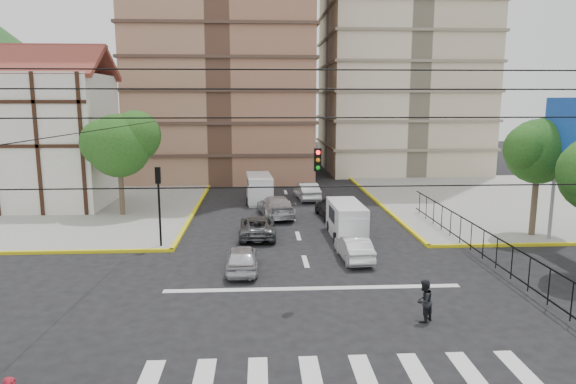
{
  "coord_description": "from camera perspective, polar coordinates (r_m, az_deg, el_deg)",
  "views": [
    {
      "loc": [
        -2.27,
        -20.02,
        8.13
      ],
      "look_at": [
        -1.01,
        2.86,
        4.0
      ],
      "focal_mm": 32.0,
      "sensor_mm": 36.0,
      "label": 1
    }
  ],
  "objects": [
    {
      "name": "ground",
      "position": [
        21.72,
        3.14,
        -11.77
      ],
      "size": [
        160.0,
        160.0,
        0.0
      ],
      "primitive_type": "plane",
      "color": "black",
      "rests_on": "ground"
    },
    {
      "name": "sidewalk_nw",
      "position": [
        44.5,
        -26.58,
        -1.31
      ],
      "size": [
        26.0,
        26.0,
        0.15
      ],
      "primitive_type": "cube",
      "color": "gray",
      "rests_on": "ground"
    },
    {
      "name": "sidewalk_ne",
      "position": [
        46.5,
        25.52,
        -0.77
      ],
      "size": [
        26.0,
        26.0,
        0.15
      ],
      "primitive_type": "cube",
      "color": "gray",
      "rests_on": "ground"
    },
    {
      "name": "crosswalk_stripes",
      "position": [
        16.36,
        5.57,
        -19.61
      ],
      "size": [
        12.0,
        2.4,
        0.01
      ],
      "primitive_type": "cube",
      "color": "silver",
      "rests_on": "ground"
    },
    {
      "name": "stop_line",
      "position": [
        22.83,
        2.81,
        -10.64
      ],
      "size": [
        13.0,
        0.4,
        0.01
      ],
      "primitive_type": "cube",
      "color": "silver",
      "rests_on": "ground"
    },
    {
      "name": "tudor_building",
      "position": [
        43.47,
        -25.91,
        5.4
      ],
      "size": [
        10.8,
        8.05,
        12.23
      ],
      "color": "silver",
      "rests_on": "ground"
    },
    {
      "name": "park_fence",
      "position": [
        28.18,
        20.75,
        -7.23
      ],
      "size": [
        0.1,
        22.5,
        1.66
      ],
      "primitive_type": null,
      "color": "black",
      "rests_on": "ground"
    },
    {
      "name": "tree_park_c",
      "position": [
        33.44,
        26.22,
        4.37
      ],
      "size": [
        4.65,
        3.8,
        7.25
      ],
      "color": "#473828",
      "rests_on": "ground"
    },
    {
      "name": "tree_tudor",
      "position": [
        37.41,
        -18.14,
        5.24
      ],
      "size": [
        5.39,
        4.4,
        7.43
      ],
      "color": "#473828",
      "rests_on": "ground"
    },
    {
      "name": "traffic_light_nw",
      "position": [
        28.8,
        -14.17,
        -0.13
      ],
      "size": [
        0.28,
        0.22,
        4.4
      ],
      "color": "black",
      "rests_on": "ground"
    },
    {
      "name": "traffic_light_hanging",
      "position": [
        18.26,
        4.02,
        3.19
      ],
      "size": [
        18.0,
        9.12,
        0.92
      ],
      "color": "black",
      "rests_on": "ground"
    },
    {
      "name": "van_right_lane",
      "position": [
        30.82,
        6.57,
        -3.25
      ],
      "size": [
        1.93,
        4.56,
        2.04
      ],
      "rotation": [
        0.0,
        0.0,
        0.03
      ],
      "color": "silver",
      "rests_on": "ground"
    },
    {
      "name": "van_left_lane",
      "position": [
        41.11,
        -3.2,
        0.29
      ],
      "size": [
        2.18,
        4.93,
        2.17
      ],
      "rotation": [
        0.0,
        0.0,
        0.06
      ],
      "color": "silver",
      "rests_on": "ground"
    },
    {
      "name": "car_silver_front_left",
      "position": [
        24.89,
        -5.14,
        -7.32
      ],
      "size": [
        1.58,
        3.82,
        1.29
      ],
      "primitive_type": "imported",
      "rotation": [
        0.0,
        0.0,
        3.16
      ],
      "color": "silver",
      "rests_on": "ground"
    },
    {
      "name": "car_white_front_right",
      "position": [
        26.7,
        7.34,
        -6.19
      ],
      "size": [
        1.54,
        3.87,
        1.25
      ],
      "primitive_type": "imported",
      "rotation": [
        0.0,
        0.0,
        3.2
      ],
      "color": "white",
      "rests_on": "ground"
    },
    {
      "name": "car_grey_mid_left",
      "position": [
        30.91,
        -3.41,
        -3.84
      ],
      "size": [
        2.11,
        4.57,
        1.27
      ],
      "primitive_type": "imported",
      "rotation": [
        0.0,
        0.0,
        3.14
      ],
      "color": "#54565B",
      "rests_on": "ground"
    },
    {
      "name": "car_silver_rear_left",
      "position": [
        36.11,
        -1.36,
        -1.59
      ],
      "size": [
        2.83,
        5.39,
        1.49
      ],
      "primitive_type": "imported",
      "rotation": [
        0.0,
        0.0,
        3.29
      ],
      "color": "#B3B3B8",
      "rests_on": "ground"
    },
    {
      "name": "car_darkgrey_mid_right",
      "position": [
        35.87,
        4.99,
        -1.68
      ],
      "size": [
        2.29,
        4.65,
        1.53
      ],
      "primitive_type": "imported",
      "rotation": [
        0.0,
        0.0,
        3.25
      ],
      "color": "#29292B",
      "rests_on": "ground"
    },
    {
      "name": "car_white_rear_right",
      "position": [
        42.28,
        2.12,
        0.11
      ],
      "size": [
        1.97,
        4.51,
        1.44
      ],
      "primitive_type": "imported",
      "rotation": [
        0.0,
        0.0,
        3.24
      ],
      "color": "silver",
      "rests_on": "ground"
    },
    {
      "name": "pedestrian_crosswalk",
      "position": [
        20.01,
        14.87,
        -11.62
      ],
      "size": [
        0.98,
        0.97,
        1.6
      ],
      "primitive_type": "imported",
      "rotation": [
        0.0,
        0.0,
        3.86
      ],
      "color": "black",
      "rests_on": "ground"
    }
  ]
}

